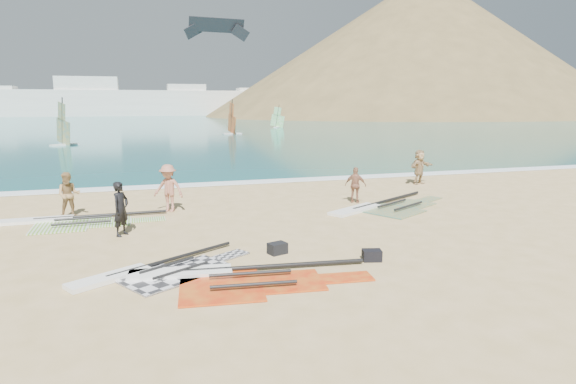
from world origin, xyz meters
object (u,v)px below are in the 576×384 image
object	(u,v)px
gear_bag_near	(277,248)
beachgoer_mid	(168,188)
rig_orange	(384,207)
beachgoer_right	(419,167)
rig_grey	(153,272)
rig_red	(231,278)
beachgoer_back	(356,185)
beachgoer_left	(69,195)
rig_green	(70,222)
gear_bag_far	(372,255)
person_wetsuit	(121,209)

from	to	relation	value
gear_bag_near	beachgoer_mid	xyz separation A→B (m)	(-2.70, 6.52, 0.79)
rig_orange	beachgoer_right	xyz separation A→B (m)	(4.68, 4.92, 0.87)
rig_grey	rig_red	distance (m)	2.07
rig_orange	beachgoer_back	distance (m)	1.69
rig_grey	beachgoer_left	bearing A→B (deg)	80.27
rig_green	beachgoer_back	bearing A→B (deg)	0.47
rig_grey	gear_bag_far	distance (m)	5.88
rig_grey	rig_red	size ratio (longest dim) A/B	0.78
rig_grey	rig_green	bearing A→B (deg)	82.48
beachgoer_back	person_wetsuit	bearing A→B (deg)	51.58
rig_orange	person_wetsuit	xyz separation A→B (m)	(-10.19, -1.22, 0.85)
gear_bag_far	beachgoer_right	bearing A→B (deg)	53.00
gear_bag_far	beachgoer_mid	distance (m)	9.38
rig_green	rig_red	distance (m)	8.64
rig_green	beachgoer_mid	world-z (taller)	beachgoer_mid
beachgoer_left	beachgoer_mid	world-z (taller)	beachgoer_mid
rig_grey	beachgoer_right	xyz separation A→B (m)	(14.00, 10.20, 0.88)
gear_bag_near	person_wetsuit	size ratio (longest dim) A/B	0.28
rig_green	beachgoer_left	bearing A→B (deg)	94.81
gear_bag_far	beachgoer_left	bearing A→B (deg)	137.46
beachgoer_right	beachgoer_back	bearing A→B (deg)	-167.64
rig_red	person_wetsuit	distance (m)	5.75
rig_green	beachgoer_mid	size ratio (longest dim) A/B	3.07
person_wetsuit	beachgoer_left	world-z (taller)	person_wetsuit
beachgoer_left	rig_orange	bearing A→B (deg)	-10.66
rig_red	gear_bag_near	distance (m)	2.35
rig_grey	person_wetsuit	xyz separation A→B (m)	(-0.87, 4.05, 0.85)
rig_red	beachgoer_back	distance (m)	10.24
beachgoer_mid	gear_bag_near	bearing A→B (deg)	-37.56
rig_orange	beachgoer_mid	size ratio (longest dim) A/B	3.26
beachgoer_back	beachgoer_right	bearing A→B (deg)	-110.09
rig_grey	beachgoer_back	distance (m)	10.95
rig_orange	beachgoer_right	size ratio (longest dim) A/B	3.37
rig_grey	rig_green	distance (m)	6.94
gear_bag_near	beachgoer_left	world-z (taller)	beachgoer_left
rig_grey	beachgoer_mid	xyz separation A→B (m)	(0.81, 7.23, 0.90)
beachgoer_back	beachgoer_right	size ratio (longest dim) A/B	0.85
rig_orange	rig_red	bearing A→B (deg)	-169.64
rig_orange	beachgoer_left	world-z (taller)	beachgoer_left
rig_green	beachgoer_right	world-z (taller)	beachgoer_right
gear_bag_near	person_wetsuit	bearing A→B (deg)	142.66
beachgoer_back	rig_red	bearing A→B (deg)	84.39
rig_grey	gear_bag_near	distance (m)	3.58
rig_red	person_wetsuit	world-z (taller)	person_wetsuit
rig_green	beachgoer_mid	bearing A→B (deg)	12.71
gear_bag_near	beachgoer_right	xyz separation A→B (m)	(10.50, 9.48, 0.76)
gear_bag_far	beachgoer_right	xyz separation A→B (m)	(8.16, 10.83, 0.77)
gear_bag_near	beachgoer_mid	world-z (taller)	beachgoer_mid
person_wetsuit	beachgoer_right	distance (m)	16.09
person_wetsuit	beachgoer_left	xyz separation A→B (m)	(-2.00, 3.30, -0.03)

